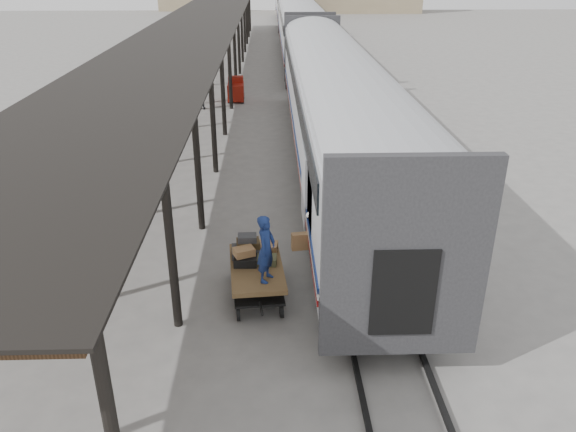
% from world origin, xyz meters
% --- Properties ---
extents(ground, '(160.00, 160.00, 0.00)m').
position_xyz_m(ground, '(0.00, 0.00, 0.00)').
color(ground, slate).
rests_on(ground, ground).
extents(train, '(3.45, 76.01, 4.01)m').
position_xyz_m(train, '(3.19, 33.79, 2.69)').
color(train, silver).
rests_on(train, ground).
extents(canopy, '(4.90, 64.30, 4.15)m').
position_xyz_m(canopy, '(-3.40, 24.00, 4.00)').
color(canopy, '#422B19').
rests_on(canopy, ground).
extents(rails, '(1.54, 150.00, 0.12)m').
position_xyz_m(rails, '(3.20, 34.00, 0.06)').
color(rails, black).
rests_on(rails, ground).
extents(baggage_cart, '(1.45, 2.50, 0.86)m').
position_xyz_m(baggage_cart, '(0.43, -0.86, 0.65)').
color(baggage_cart, brown).
rests_on(baggage_cart, ground).
extents(suitcase_stack, '(1.17, 1.13, 0.58)m').
position_xyz_m(suitcase_stack, '(0.31, -0.47, 1.05)').
color(suitcase_stack, '#353537').
rests_on(suitcase_stack, baggage_cart).
extents(luggage_tug, '(0.96, 1.53, 1.33)m').
position_xyz_m(luggage_tug, '(-1.18, 19.80, 0.61)').
color(luggage_tug, maroon).
rests_on(luggage_tug, ground).
extents(porter, '(0.57, 0.69, 1.61)m').
position_xyz_m(porter, '(0.68, -1.51, 1.66)').
color(porter, navy).
rests_on(porter, baggage_cart).
extents(pedestrian, '(0.99, 0.47, 1.65)m').
position_xyz_m(pedestrian, '(-2.95, 17.88, 0.82)').
color(pedestrian, black).
rests_on(pedestrian, ground).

